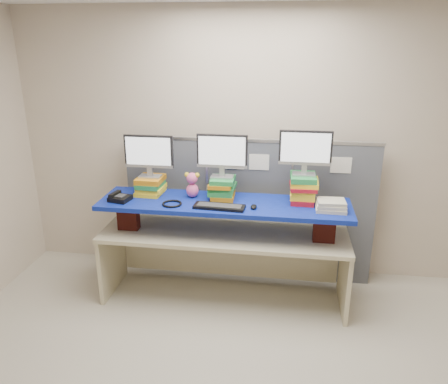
# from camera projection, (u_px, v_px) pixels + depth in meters

# --- Properties ---
(room) EXTENTS (5.00, 4.00, 2.80)m
(room) POSITION_uv_depth(u_px,v_px,m) (226.00, 221.00, 2.71)
(room) COLOR beige
(room) RESTS_ON ground
(cubicle_partition) EXTENTS (2.60, 0.06, 1.53)m
(cubicle_partition) POSITION_uv_depth(u_px,v_px,m) (248.00, 210.00, 4.58)
(cubicle_partition) COLOR #4A4E57
(cubicle_partition) RESTS_ON ground
(desk) EXTENTS (2.36, 0.71, 0.72)m
(desk) POSITION_uv_depth(u_px,v_px,m) (224.00, 246.00, 4.22)
(desk) COLOR #C5BA96
(desk) RESTS_ON ground
(brick_pier_left) EXTENTS (0.20, 0.11, 0.27)m
(brick_pier_left) POSITION_uv_depth(u_px,v_px,m) (128.00, 216.00, 4.21)
(brick_pier_left) COLOR maroon
(brick_pier_left) RESTS_ON desk
(brick_pier_right) EXTENTS (0.20, 0.11, 0.27)m
(brick_pier_right) POSITION_uv_depth(u_px,v_px,m) (324.00, 228.00, 3.95)
(brick_pier_right) COLOR maroon
(brick_pier_right) RESTS_ON desk
(blue_board) EXTENTS (2.35, 0.61, 0.04)m
(blue_board) POSITION_uv_depth(u_px,v_px,m) (224.00, 204.00, 4.08)
(blue_board) COLOR navy
(blue_board) RESTS_ON brick_pier_left
(book_stack_left) EXTENTS (0.27, 0.30, 0.17)m
(book_stack_left) POSITION_uv_depth(u_px,v_px,m) (151.00, 185.00, 4.26)
(book_stack_left) COLOR yellow
(book_stack_left) RESTS_ON blue_board
(book_stack_center) EXTENTS (0.25, 0.31, 0.20)m
(book_stack_center) POSITION_uv_depth(u_px,v_px,m) (222.00, 188.00, 4.15)
(book_stack_center) COLOR #C17812
(book_stack_center) RESTS_ON blue_board
(book_stack_right) EXTENTS (0.26, 0.31, 0.26)m
(book_stack_right) POSITION_uv_depth(u_px,v_px,m) (303.00, 188.00, 4.04)
(book_stack_right) COLOR maroon
(book_stack_right) RESTS_ON blue_board
(monitor_left) EXTENTS (0.47, 0.13, 0.41)m
(monitor_left) POSITION_uv_depth(u_px,v_px,m) (149.00, 154.00, 4.15)
(monitor_left) COLOR #A5A5AA
(monitor_left) RESTS_ON book_stack_left
(monitor_center) EXTENTS (0.47, 0.13, 0.41)m
(monitor_center) POSITION_uv_depth(u_px,v_px,m) (222.00, 153.00, 4.04)
(monitor_center) COLOR #A5A5AA
(monitor_center) RESTS_ON book_stack_center
(monitor_right) EXTENTS (0.47, 0.13, 0.41)m
(monitor_right) POSITION_uv_depth(u_px,v_px,m) (305.00, 150.00, 3.92)
(monitor_right) COLOR #A5A5AA
(monitor_right) RESTS_ON book_stack_right
(keyboard) EXTENTS (0.47, 0.19, 0.03)m
(keyboard) POSITION_uv_depth(u_px,v_px,m) (219.00, 207.00, 3.92)
(keyboard) COLOR black
(keyboard) RESTS_ON blue_board
(mouse) EXTENTS (0.07, 0.11, 0.03)m
(mouse) POSITION_uv_depth(u_px,v_px,m) (254.00, 207.00, 3.92)
(mouse) COLOR black
(mouse) RESTS_ON blue_board
(desk_phone) EXTENTS (0.21, 0.20, 0.08)m
(desk_phone) POSITION_uv_depth(u_px,v_px,m) (119.00, 198.00, 4.10)
(desk_phone) COLOR black
(desk_phone) RESTS_ON blue_board
(headset) EXTENTS (0.22, 0.22, 0.02)m
(headset) POSITION_uv_depth(u_px,v_px,m) (172.00, 204.00, 4.00)
(headset) COLOR black
(headset) RESTS_ON blue_board
(plush_toy) EXTENTS (0.14, 0.11, 0.25)m
(plush_toy) POSITION_uv_depth(u_px,v_px,m) (192.00, 185.00, 4.16)
(plush_toy) COLOR #EB5996
(plush_toy) RESTS_ON blue_board
(binder_stack) EXTENTS (0.27, 0.21, 0.10)m
(binder_stack) POSITION_uv_depth(u_px,v_px,m) (331.00, 205.00, 3.86)
(binder_stack) COLOR beige
(binder_stack) RESTS_ON blue_board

